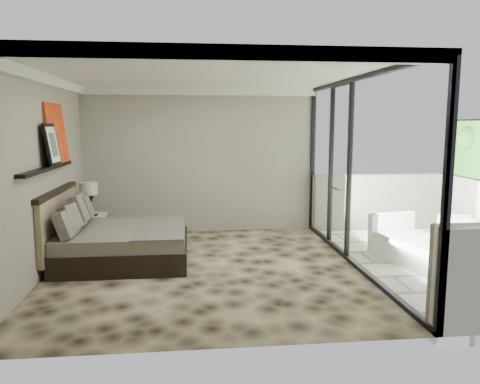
{
  "coord_description": "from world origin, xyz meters",
  "views": [
    {
      "loc": [
        -0.21,
        -6.67,
        2.11
      ],
      "look_at": [
        0.56,
        0.4,
        1.08
      ],
      "focal_mm": 35.0,
      "sensor_mm": 36.0,
      "label": 1
    }
  ],
  "objects": [
    {
      "name": "back_wall",
      "position": [
        0.0,
        2.49,
        1.4
      ],
      "size": [
        4.5,
        0.02,
        2.8
      ],
      "primitive_type": "cube",
      "color": "gray",
      "rests_on": "floor"
    },
    {
      "name": "terrace_slab",
      "position": [
        3.75,
        0.0,
        -0.06
      ],
      "size": [
        3.0,
        5.0,
        0.12
      ],
      "primitive_type": "cube",
      "color": "silver",
      "rests_on": "ground"
    },
    {
      "name": "abstract_canvas",
      "position": [
        -2.19,
        0.68,
        1.97
      ],
      "size": [
        0.13,
        0.9,
        0.9
      ],
      "primitive_type": "cube",
      "rotation": [
        0.0,
        -0.1,
        0.0
      ],
      "color": "red",
      "rests_on": "picture_ledge"
    },
    {
      "name": "ceiling",
      "position": [
        0.0,
        0.0,
        2.79
      ],
      "size": [
        4.5,
        5.0,
        0.02
      ],
      "primitive_type": "cube",
      "color": "silver",
      "rests_on": "back_wall"
    },
    {
      "name": "bed",
      "position": [
        -1.33,
        0.54,
        0.32
      ],
      "size": [
        1.97,
        1.91,
        1.09
      ],
      "color": "black",
      "rests_on": "floor"
    },
    {
      "name": "table_lamp",
      "position": [
        -1.99,
        1.78,
        0.88
      ],
      "size": [
        0.31,
        0.31,
        0.57
      ],
      "color": "black",
      "rests_on": "nightstand"
    },
    {
      "name": "nightstand",
      "position": [
        -1.98,
        1.75,
        0.26
      ],
      "size": [
        0.58,
        0.58,
        0.53
      ],
      "primitive_type": "cube",
      "rotation": [
        0.0,
        0.0,
        0.11
      ],
      "color": "black",
      "rests_on": "floor"
    },
    {
      "name": "floor",
      "position": [
        0.0,
        0.0,
        0.0
      ],
      "size": [
        5.0,
        5.0,
        0.0
      ],
      "primitive_type": "plane",
      "color": "black",
      "rests_on": "ground"
    },
    {
      "name": "picture_ledge",
      "position": [
        -2.18,
        0.1,
        1.5
      ],
      "size": [
        0.12,
        2.2,
        0.05
      ],
      "primitive_type": "cube",
      "color": "black",
      "rests_on": "left_wall"
    },
    {
      "name": "lounger",
      "position": [
        3.28,
        -0.05,
        0.2
      ],
      "size": [
        1.15,
        1.8,
        0.65
      ],
      "rotation": [
        0.0,
        0.0,
        0.21
      ],
      "color": "silver",
      "rests_on": "terrace_slab"
    },
    {
      "name": "glass_wall",
      "position": [
        2.25,
        0.0,
        1.4
      ],
      "size": [
        0.08,
        5.0,
        2.8
      ],
      "primitive_type": "cube",
      "color": "white",
      "rests_on": "floor"
    },
    {
      "name": "left_wall",
      "position": [
        -2.24,
        0.0,
        1.4
      ],
      "size": [
        0.02,
        5.0,
        2.8
      ],
      "primitive_type": "cube",
      "color": "gray",
      "rests_on": "floor"
    },
    {
      "name": "framed_print",
      "position": [
        -2.14,
        0.22,
        1.82
      ],
      "size": [
        0.11,
        0.5,
        0.6
      ],
      "primitive_type": "cube",
      "rotation": [
        0.0,
        -0.14,
        0.0
      ],
      "color": "black",
      "rests_on": "picture_ledge"
    },
    {
      "name": "ottoman",
      "position": [
        4.36,
        0.82,
        0.26
      ],
      "size": [
        0.69,
        0.69,
        0.53
      ],
      "primitive_type": "cube",
      "rotation": [
        0.0,
        0.0,
        -0.4
      ],
      "color": "white",
      "rests_on": "terrace_slab"
    }
  ]
}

